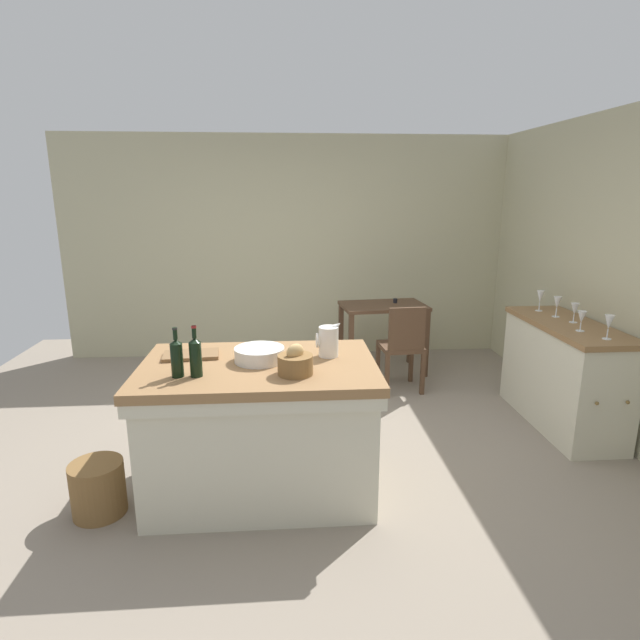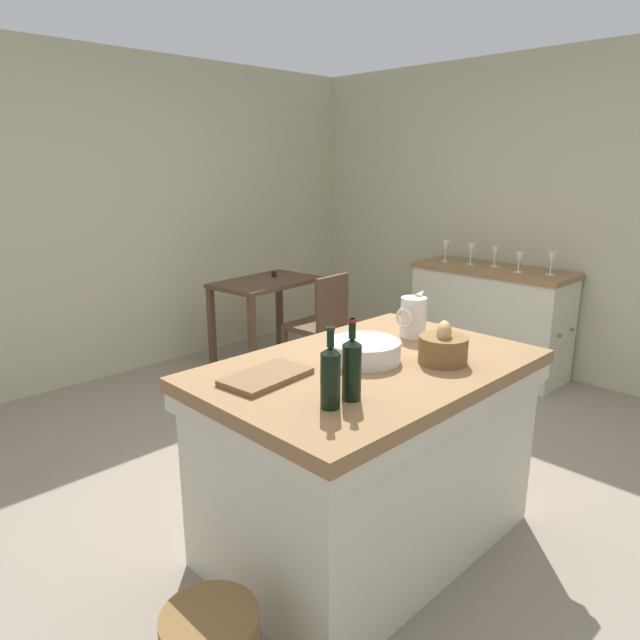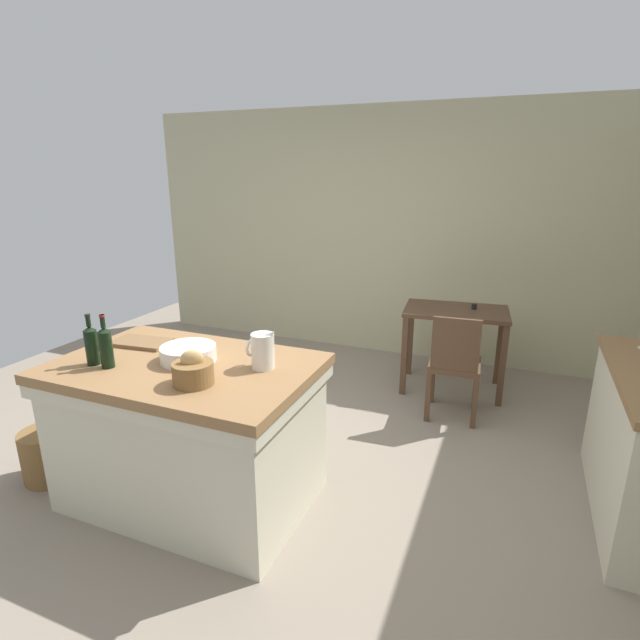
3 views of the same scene
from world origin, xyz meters
TOP-DOWN VIEW (x-y plane):
  - ground_plane at (0.00, 0.00)m, footprint 6.76×6.76m
  - wall_back at (0.00, 2.60)m, footprint 5.32×0.12m
  - island_table at (-0.27, -0.43)m, footprint 1.49×0.97m
  - writing_desk at (0.98, 1.81)m, footprint 0.95×0.65m
  - wooden_chair at (1.06, 1.22)m, footprint 0.43×0.43m
  - pitcher at (0.19, -0.32)m, footprint 0.17×0.13m
  - wash_bowl at (-0.26, -0.39)m, footprint 0.32×0.32m
  - bread_basket at (-0.04, -0.65)m, footprint 0.21×0.21m
  - cutting_board at (-0.72, -0.27)m, footprint 0.38×0.24m
  - wine_bottle_dark at (-0.62, -0.64)m, footprint 0.07×0.07m
  - wine_bottle_amber at (-0.73, -0.64)m, footprint 0.07×0.07m
  - wicker_hamper at (-1.27, -0.63)m, footprint 0.32×0.32m

SIDE VIEW (x-z plane):
  - ground_plane at x=0.00m, z-range 0.00..0.00m
  - wicker_hamper at x=-1.27m, z-range 0.00..0.34m
  - wooden_chair at x=1.06m, z-range 0.04..0.92m
  - island_table at x=-0.27m, z-range 0.03..0.93m
  - writing_desk at x=0.98m, z-range 0.23..1.05m
  - cutting_board at x=-0.72m, z-range 0.89..0.92m
  - wash_bowl at x=-0.26m, z-range 0.89..0.98m
  - bread_basket at x=-0.04m, z-range 0.87..1.06m
  - pitcher at x=0.19m, z-range 0.88..1.12m
  - wine_bottle_amber at x=-0.73m, z-range 0.86..1.16m
  - wine_bottle_dark at x=-0.62m, z-range 0.86..1.17m
  - wall_back at x=0.00m, z-range 0.00..2.60m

